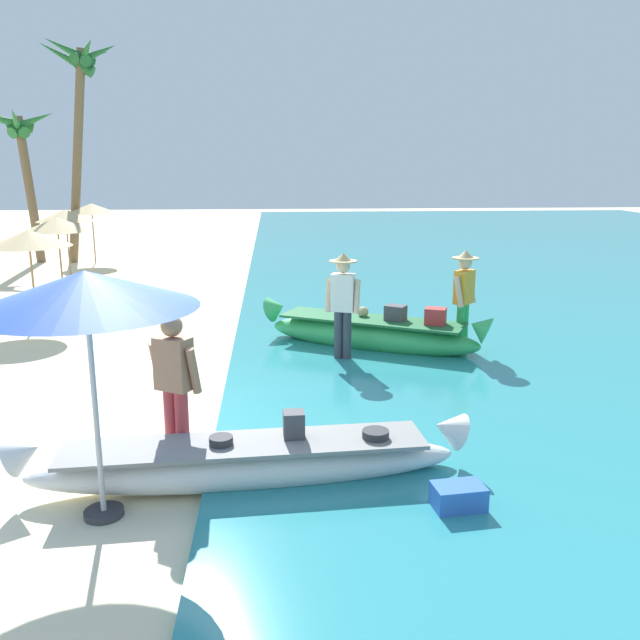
# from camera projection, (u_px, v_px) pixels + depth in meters

# --- Properties ---
(ground_plane) EXTENTS (80.00, 80.00, 0.00)m
(ground_plane) POSITION_uv_depth(u_px,v_px,m) (126.00, 444.00, 7.64)
(ground_plane) COLOR beige
(boat_white_foreground) EXTENTS (4.56, 0.94, 0.74)m
(boat_white_foreground) POSITION_uv_depth(u_px,v_px,m) (247.00, 462.00, 6.57)
(boat_white_foreground) COLOR white
(boat_white_foreground) RESTS_ON ground
(boat_green_midground) EXTENTS (3.80, 2.42, 0.87)m
(boat_green_midground) POSITION_uv_depth(u_px,v_px,m) (372.00, 333.00, 11.31)
(boat_green_midground) COLOR #38B760
(boat_green_midground) RESTS_ON ground
(person_vendor_hatted) EXTENTS (0.58, 0.44, 1.80)m
(person_vendor_hatted) POSITION_uv_depth(u_px,v_px,m) (343.00, 301.00, 10.44)
(person_vendor_hatted) COLOR #333842
(person_vendor_hatted) RESTS_ON ground
(person_tourist_customer) EXTENTS (0.57, 0.44, 1.69)m
(person_tourist_customer) POSITION_uv_depth(u_px,v_px,m) (175.00, 385.00, 6.75)
(person_tourist_customer) COLOR #B2383D
(person_tourist_customer) RESTS_ON ground
(person_vendor_assistant) EXTENTS (0.51, 0.54, 1.77)m
(person_vendor_assistant) POSITION_uv_depth(u_px,v_px,m) (464.00, 295.00, 10.97)
(person_vendor_assistant) COLOR green
(person_vendor_assistant) RESTS_ON ground
(patio_umbrella_large) EXTENTS (1.91, 1.91, 2.28)m
(patio_umbrella_large) POSITION_uv_depth(u_px,v_px,m) (86.00, 292.00, 5.60)
(patio_umbrella_large) COLOR #B7B7BC
(patio_umbrella_large) RESTS_ON ground
(parasol_row_0) EXTENTS (1.60, 1.60, 1.91)m
(parasol_row_0) POSITION_uv_depth(u_px,v_px,m) (29.00, 238.00, 12.75)
(parasol_row_0) COLOR #8E6B47
(parasol_row_0) RESTS_ON ground
(parasol_row_1) EXTENTS (1.60, 1.60, 1.91)m
(parasol_row_1) POSITION_uv_depth(u_px,v_px,m) (57.00, 224.00, 15.64)
(parasol_row_1) COLOR #8E6B47
(parasol_row_1) RESTS_ON ground
(parasol_row_2) EXTENTS (1.60, 1.60, 1.91)m
(parasol_row_2) POSITION_uv_depth(u_px,v_px,m) (66.00, 215.00, 18.29)
(parasol_row_2) COLOR #8E6B47
(parasol_row_2) RESTS_ON ground
(parasol_row_3) EXTENTS (1.60, 1.60, 1.91)m
(parasol_row_3) POSITION_uv_depth(u_px,v_px,m) (92.00, 209.00, 21.06)
(parasol_row_3) COLOR #8E6B47
(parasol_row_3) RESTS_ON ground
(palm_tree_tall_inland) EXTENTS (2.47, 2.57, 6.91)m
(palm_tree_tall_inland) POSITION_uv_depth(u_px,v_px,m) (79.00, 85.00, 20.43)
(palm_tree_tall_inland) COLOR brown
(palm_tree_tall_inland) RESTS_ON ground
(palm_tree_leaning_seaward) EXTENTS (2.49, 2.47, 4.89)m
(palm_tree_leaning_seaward) POSITION_uv_depth(u_px,v_px,m) (20.00, 139.00, 20.72)
(palm_tree_leaning_seaward) COLOR brown
(palm_tree_leaning_seaward) RESTS_ON ground
(cooler_box) EXTENTS (0.50, 0.35, 0.32)m
(cooler_box) POSITION_uv_depth(u_px,v_px,m) (458.00, 501.00, 6.02)
(cooler_box) COLOR blue
(cooler_box) RESTS_ON ground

